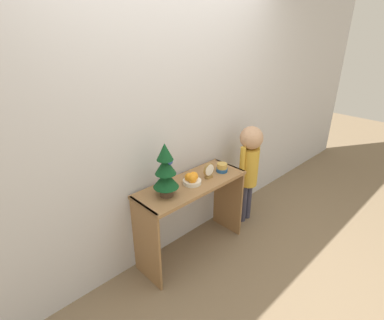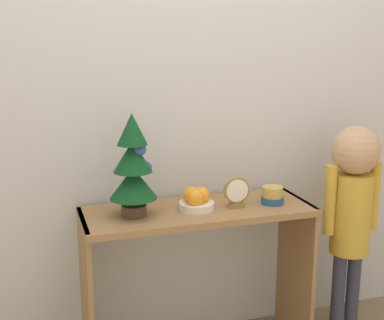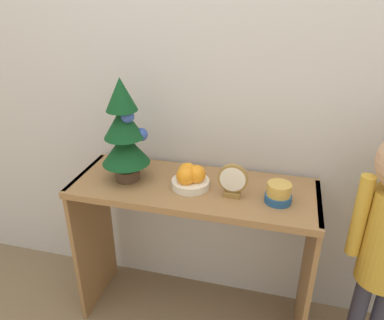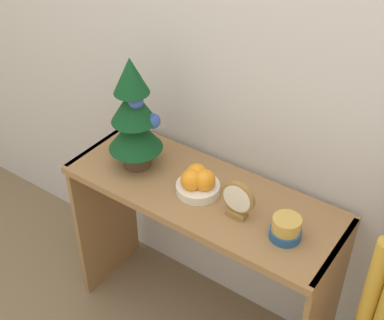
{
  "view_description": "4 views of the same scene",
  "coord_description": "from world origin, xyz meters",
  "px_view_note": "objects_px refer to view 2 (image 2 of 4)",
  "views": [
    {
      "loc": [
        -1.59,
        -1.46,
        2.01
      ],
      "look_at": [
        -0.02,
        0.18,
        0.98
      ],
      "focal_mm": 28.0,
      "sensor_mm": 36.0,
      "label": 1
    },
    {
      "loc": [
        -0.73,
        -2.0,
        1.53
      ],
      "look_at": [
        -0.03,
        0.17,
        0.98
      ],
      "focal_mm": 50.0,
      "sensor_mm": 36.0,
      "label": 2
    },
    {
      "loc": [
        0.34,
        -1.15,
        1.55
      ],
      "look_at": [
        -0.0,
        0.17,
        0.88
      ],
      "focal_mm": 35.0,
      "sensor_mm": 36.0,
      "label": 3
    },
    {
      "loc": [
        0.83,
        -1.05,
        1.99
      ],
      "look_at": [
        -0.03,
        0.17,
        0.89
      ],
      "focal_mm": 50.0,
      "sensor_mm": 36.0,
      "label": 4
    }
  ],
  "objects_px": {
    "mini_tree": "(133,166)",
    "child_figure": "(352,199)",
    "fruit_bowl": "(196,200)",
    "desk_clock": "(237,193)",
    "singing_bowl": "(273,195)"
  },
  "relations": [
    {
      "from": "desk_clock",
      "to": "child_figure",
      "type": "xyz_separation_m",
      "value": [
        0.61,
        -0.0,
        -0.09
      ]
    },
    {
      "from": "child_figure",
      "to": "singing_bowl",
      "type": "bearing_deg",
      "value": 179.42
    },
    {
      "from": "singing_bowl",
      "to": "child_figure",
      "type": "xyz_separation_m",
      "value": [
        0.43,
        -0.0,
        -0.06
      ]
    },
    {
      "from": "fruit_bowl",
      "to": "singing_bowl",
      "type": "relative_size",
      "value": 1.51
    },
    {
      "from": "mini_tree",
      "to": "singing_bowl",
      "type": "bearing_deg",
      "value": -2.39
    },
    {
      "from": "mini_tree",
      "to": "child_figure",
      "type": "height_order",
      "value": "mini_tree"
    },
    {
      "from": "desk_clock",
      "to": "child_figure",
      "type": "height_order",
      "value": "child_figure"
    },
    {
      "from": "singing_bowl",
      "to": "desk_clock",
      "type": "height_order",
      "value": "desk_clock"
    },
    {
      "from": "fruit_bowl",
      "to": "child_figure",
      "type": "height_order",
      "value": "child_figure"
    },
    {
      "from": "mini_tree",
      "to": "fruit_bowl",
      "type": "xyz_separation_m",
      "value": [
        0.28,
        -0.0,
        -0.18
      ]
    },
    {
      "from": "fruit_bowl",
      "to": "child_figure",
      "type": "xyz_separation_m",
      "value": [
        0.8,
        -0.03,
        -0.06
      ]
    },
    {
      "from": "fruit_bowl",
      "to": "child_figure",
      "type": "bearing_deg",
      "value": -2.24
    },
    {
      "from": "fruit_bowl",
      "to": "desk_clock",
      "type": "bearing_deg",
      "value": -8.85
    },
    {
      "from": "mini_tree",
      "to": "fruit_bowl",
      "type": "distance_m",
      "value": 0.33
    },
    {
      "from": "desk_clock",
      "to": "child_figure",
      "type": "relative_size",
      "value": 0.13
    }
  ]
}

